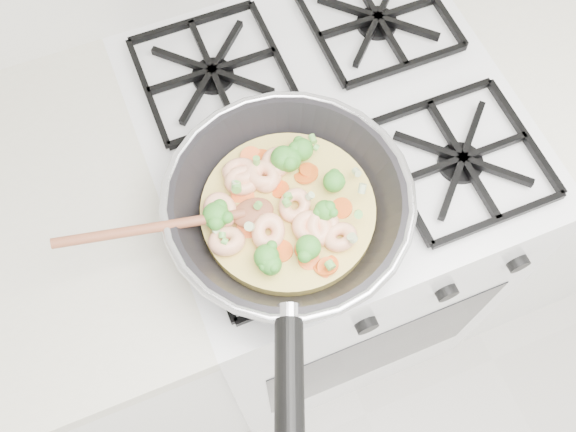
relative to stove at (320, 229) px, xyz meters
name	(u,v)px	position (x,y,z in m)	size (l,w,h in m)	color
stove	(320,229)	(0.00, 0.00, 0.00)	(0.60, 0.60, 0.92)	white
skillet	(286,210)	(-0.14, -0.15, 0.50)	(0.49, 0.52, 0.10)	black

